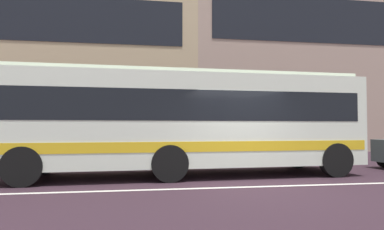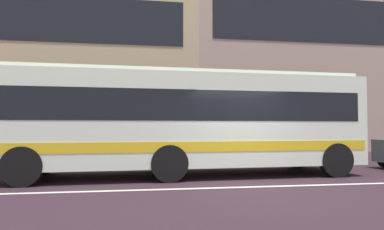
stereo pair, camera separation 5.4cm
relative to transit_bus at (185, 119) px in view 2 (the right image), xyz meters
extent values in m
plane|color=#311F29|center=(1.41, -2.24, -1.72)|extent=(160.00, 160.00, 0.00)
cube|color=silver|center=(1.41, -2.24, -1.71)|extent=(60.00, 0.16, 0.01)
cube|color=tan|center=(-9.28, 14.54, 4.53)|extent=(22.46, 11.89, 12.49)
cube|color=tan|center=(12.08, 14.54, 5.09)|extent=(20.25, 11.89, 13.62)
cube|color=black|center=(12.08, 8.57, 6.18)|extent=(18.63, 0.04, 2.72)
cube|color=silver|center=(0.00, 0.00, -0.05)|extent=(10.70, 2.93, 2.64)
cube|color=black|center=(0.00, 0.00, 0.35)|extent=(10.06, 2.92, 0.85)
cube|color=gold|center=(0.00, 0.00, -0.77)|extent=(10.49, 2.94, 0.28)
cube|color=silver|center=(0.00, 0.00, 1.34)|extent=(10.26, 2.51, 0.12)
cube|color=black|center=(5.31, 0.20, 0.35)|extent=(0.11, 2.12, 0.93)
cylinder|color=black|center=(4.26, 1.33, -1.22)|extent=(1.01, 0.32, 1.00)
cylinder|color=black|center=(4.35, -1.00, -1.22)|extent=(1.01, 0.32, 1.00)
cylinder|color=black|center=(-0.69, 1.14, -1.22)|extent=(1.01, 0.32, 1.00)
cylinder|color=black|center=(-0.60, -1.19, -1.22)|extent=(1.01, 0.32, 1.00)
cylinder|color=black|center=(-4.34, 1.00, -1.22)|extent=(1.01, 0.32, 1.00)
cylinder|color=black|center=(-4.26, -1.33, -1.22)|extent=(1.01, 0.32, 1.00)
camera|label=1|loc=(-1.50, -10.42, -0.26)|focal=32.31mm
camera|label=2|loc=(-1.45, -10.43, -0.26)|focal=32.31mm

